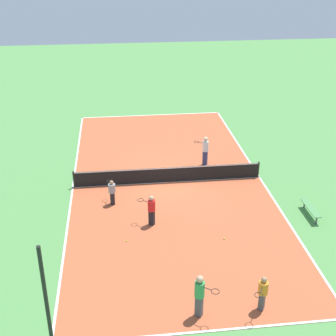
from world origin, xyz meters
name	(u,v)px	position (x,y,z in m)	size (l,w,h in m)	color
ground_plane	(168,182)	(0.00, 0.00, 0.00)	(80.00, 80.00, 0.00)	#518E47
court_surface	(168,182)	(0.00, 0.00, 0.01)	(10.72, 22.68, 0.02)	#B75633
tennis_net	(168,174)	(0.00, 0.00, 0.51)	(10.52, 0.10, 0.96)	black
bench	(311,209)	(-6.59, 4.33, 0.39)	(0.36, 1.83, 0.45)	#4C8C4C
player_far_green	(200,293)	(0.10, 10.50, 1.06)	(0.95, 0.82, 1.79)	#4C4C51
player_near_white	(205,149)	(-2.48, -1.99, 1.08)	(0.96, 0.80, 1.81)	navy
player_coach_red	(151,208)	(1.29, 4.25, 0.91)	(0.96, 0.80, 1.56)	black
player_center_orange	(263,291)	(-2.23, 10.45, 0.85)	(0.79, 0.96, 1.47)	#4C4C51
player_baseline_gray	(112,191)	(3.13, 2.07, 0.78)	(0.49, 0.98, 1.35)	black
tennis_ball_near_net	(127,241)	(2.54, 5.53, 0.06)	(0.07, 0.07, 0.07)	#CCE033
tennis_ball_far_baseline	(224,239)	(-1.90, 5.89, 0.06)	(0.07, 0.07, 0.07)	#CCE033
fence_post_back_right	(48,316)	(4.99, 12.52, 2.46)	(0.12, 0.12, 4.92)	black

